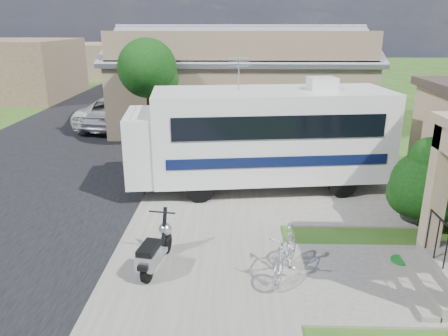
{
  "coord_description": "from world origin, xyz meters",
  "views": [
    {
      "loc": [
        -0.18,
        -8.98,
        5.15
      ],
      "look_at": [
        -0.5,
        2.5,
        1.3
      ],
      "focal_mm": 35.0,
      "sensor_mm": 36.0,
      "label": 1
    }
  ],
  "objects_px": {
    "van": "(142,90)",
    "motorhome": "(261,134)",
    "bicycle": "(285,255)",
    "pickup_truck": "(121,111)",
    "garden_hose": "(400,264)",
    "shrub": "(428,182)",
    "scooter": "(155,251)"
  },
  "relations": [
    {
      "from": "van",
      "to": "motorhome",
      "type": "bearing_deg",
      "value": -68.0
    },
    {
      "from": "motorhome",
      "to": "bicycle",
      "type": "distance_m",
      "value": 5.49
    },
    {
      "from": "pickup_truck",
      "to": "van",
      "type": "bearing_deg",
      "value": -75.35
    },
    {
      "from": "bicycle",
      "to": "garden_hose",
      "type": "bearing_deg",
      "value": 31.32
    },
    {
      "from": "bicycle",
      "to": "pickup_truck",
      "type": "bearing_deg",
      "value": 137.75
    },
    {
      "from": "pickup_truck",
      "to": "shrub",
      "type": "bearing_deg",
      "value": 145.3
    },
    {
      "from": "motorhome",
      "to": "pickup_truck",
      "type": "xyz_separation_m",
      "value": [
        -6.69,
        8.62,
        -0.98
      ]
    },
    {
      "from": "motorhome",
      "to": "shrub",
      "type": "height_order",
      "value": "motorhome"
    },
    {
      "from": "shrub",
      "to": "bicycle",
      "type": "xyz_separation_m",
      "value": [
        -3.88,
        -2.55,
        -0.72
      ]
    },
    {
      "from": "van",
      "to": "shrub",
      "type": "bearing_deg",
      "value": -60.97
    },
    {
      "from": "shrub",
      "to": "bicycle",
      "type": "relative_size",
      "value": 1.39
    },
    {
      "from": "van",
      "to": "garden_hose",
      "type": "xyz_separation_m",
      "value": [
        9.87,
        -20.21,
        -0.83
      ]
    },
    {
      "from": "motorhome",
      "to": "shrub",
      "type": "xyz_separation_m",
      "value": [
        4.14,
        -2.78,
        -0.53
      ]
    },
    {
      "from": "motorhome",
      "to": "van",
      "type": "relative_size",
      "value": 1.32
    },
    {
      "from": "motorhome",
      "to": "pickup_truck",
      "type": "bearing_deg",
      "value": 120.82
    },
    {
      "from": "scooter",
      "to": "bicycle",
      "type": "height_order",
      "value": "scooter"
    },
    {
      "from": "bicycle",
      "to": "garden_hose",
      "type": "xyz_separation_m",
      "value": [
        2.58,
        0.46,
        -0.44
      ]
    },
    {
      "from": "motorhome",
      "to": "garden_hose",
      "type": "height_order",
      "value": "motorhome"
    },
    {
      "from": "motorhome",
      "to": "van",
      "type": "bearing_deg",
      "value": 107.64
    },
    {
      "from": "pickup_truck",
      "to": "van",
      "type": "height_order",
      "value": "van"
    },
    {
      "from": "bicycle",
      "to": "motorhome",
      "type": "bearing_deg",
      "value": 114.06
    },
    {
      "from": "scooter",
      "to": "van",
      "type": "bearing_deg",
      "value": 112.37
    },
    {
      "from": "van",
      "to": "garden_hose",
      "type": "height_order",
      "value": "van"
    },
    {
      "from": "scooter",
      "to": "garden_hose",
      "type": "relative_size",
      "value": 4.25
    },
    {
      "from": "scooter",
      "to": "garden_hose",
      "type": "distance_m",
      "value": 5.38
    },
    {
      "from": "bicycle",
      "to": "shrub",
      "type": "bearing_deg",
      "value": 54.56
    },
    {
      "from": "motorhome",
      "to": "scooter",
      "type": "distance_m",
      "value": 5.89
    },
    {
      "from": "shrub",
      "to": "garden_hose",
      "type": "relative_size",
      "value": 6.04
    },
    {
      "from": "pickup_truck",
      "to": "bicycle",
      "type": "bearing_deg",
      "value": 128.24
    },
    {
      "from": "scooter",
      "to": "garden_hose",
      "type": "bearing_deg",
      "value": 13.11
    },
    {
      "from": "scooter",
      "to": "bicycle",
      "type": "relative_size",
      "value": 0.98
    },
    {
      "from": "pickup_truck",
      "to": "garden_hose",
      "type": "height_order",
      "value": "pickup_truck"
    }
  ]
}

